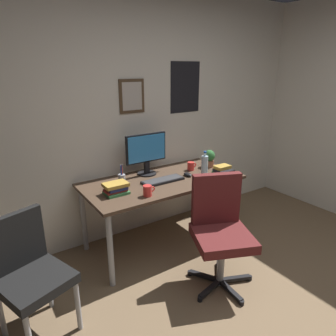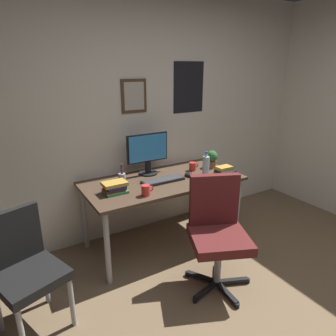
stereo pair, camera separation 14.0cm
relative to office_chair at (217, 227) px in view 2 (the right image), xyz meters
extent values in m
cube|color=silver|center=(0.03, 1.24, 0.77)|extent=(4.40, 0.08, 2.60)
cube|color=#4C3823|center=(-0.17, 1.19, 0.99)|extent=(0.28, 0.02, 0.34)
cube|color=beige|center=(-0.17, 1.18, 0.99)|extent=(0.22, 0.00, 0.28)
cube|color=black|center=(0.51, 1.20, 1.05)|extent=(0.40, 0.01, 0.56)
cube|color=#4C3828|center=(-0.08, 0.77, 0.18)|extent=(1.59, 0.78, 0.03)
cylinder|color=#9EA0A5|center=(-0.81, 0.44, -0.18)|extent=(0.05, 0.05, 0.69)
cylinder|color=#9EA0A5|center=(0.66, 0.44, -0.18)|extent=(0.05, 0.05, 0.69)
cylinder|color=#9EA0A5|center=(-0.81, 1.10, -0.18)|extent=(0.05, 0.05, 0.69)
cylinder|color=#9EA0A5|center=(0.66, 1.10, -0.18)|extent=(0.05, 0.05, 0.69)
cube|color=#591E1E|center=(-0.03, -0.07, -0.07)|extent=(0.60, 0.60, 0.08)
cube|color=#591E1E|center=(0.05, 0.11, 0.20)|extent=(0.41, 0.23, 0.45)
cylinder|color=#9EA0A5|center=(-0.03, -0.07, -0.32)|extent=(0.08, 0.08, 0.42)
cube|color=black|center=(0.10, -0.13, -0.49)|extent=(0.27, 0.15, 0.03)
cylinder|color=black|center=(0.23, -0.18, -0.51)|extent=(0.05, 0.05, 0.04)
cube|color=black|center=(0.06, 0.03, -0.49)|extent=(0.21, 0.24, 0.03)
cylinder|color=black|center=(0.15, 0.14, -0.51)|extent=(0.05, 0.05, 0.04)
cube|color=black|center=(-0.10, 0.05, -0.49)|extent=(0.18, 0.26, 0.03)
cylinder|color=black|center=(-0.17, 0.17, -0.51)|extent=(0.05, 0.05, 0.04)
cube|color=black|center=(-0.17, -0.10, -0.49)|extent=(0.28, 0.10, 0.03)
cylinder|color=black|center=(-0.30, -0.13, -0.51)|extent=(0.05, 0.05, 0.04)
cube|color=black|center=(-0.04, -0.21, -0.49)|extent=(0.07, 0.28, 0.03)
cylinder|color=black|center=(-0.06, -0.35, -0.51)|extent=(0.05, 0.05, 0.04)
cube|color=black|center=(-1.42, 0.25, -0.09)|extent=(0.54, 0.54, 0.07)
cube|color=black|center=(-1.49, 0.43, 0.15)|extent=(0.39, 0.18, 0.40)
cylinder|color=#9EA0A5|center=(-1.53, 0.02, -0.33)|extent=(0.05, 0.05, 0.41)
cylinder|color=#9EA0A5|center=(-1.19, 0.14, -0.33)|extent=(0.05, 0.05, 0.41)
cylinder|color=#9EA0A5|center=(-1.31, 0.48, -0.33)|extent=(0.05, 0.05, 0.41)
cylinder|color=black|center=(-0.12, 1.00, 0.20)|extent=(0.20, 0.20, 0.01)
cube|color=black|center=(-0.12, 1.00, 0.27)|extent=(0.05, 0.04, 0.12)
cube|color=black|center=(-0.12, 1.00, 0.48)|extent=(0.46, 0.02, 0.30)
cube|color=#338CD8|center=(-0.12, 0.98, 0.48)|extent=(0.43, 0.00, 0.27)
cube|color=black|center=(-0.10, 0.72, 0.20)|extent=(0.43, 0.15, 0.02)
cube|color=#38383A|center=(-0.10, 0.72, 0.22)|extent=(0.41, 0.13, 0.00)
ellipsoid|color=black|center=(0.20, 0.71, 0.21)|extent=(0.06, 0.11, 0.04)
cylinder|color=silver|center=(0.38, 0.65, 0.29)|extent=(0.07, 0.07, 0.20)
cylinder|color=silver|center=(0.38, 0.65, 0.41)|extent=(0.03, 0.03, 0.04)
cylinder|color=#2659B2|center=(0.38, 0.65, 0.44)|extent=(0.03, 0.03, 0.01)
cylinder|color=red|center=(-0.41, 0.50, 0.24)|extent=(0.08, 0.08, 0.10)
torus|color=red|center=(-0.36, 0.50, 0.25)|extent=(0.05, 0.01, 0.05)
cylinder|color=red|center=(0.34, 0.84, 0.24)|extent=(0.08, 0.08, 0.09)
torus|color=red|center=(0.39, 0.84, 0.24)|extent=(0.05, 0.01, 0.05)
cylinder|color=brown|center=(0.59, 0.83, 0.23)|extent=(0.11, 0.11, 0.07)
sphere|color=#2D6B33|center=(0.59, 0.83, 0.32)|extent=(0.13, 0.13, 0.13)
ellipsoid|color=#287A38|center=(0.56, 0.85, 0.34)|extent=(0.07, 0.08, 0.02)
ellipsoid|color=#287A38|center=(0.62, 0.85, 0.33)|extent=(0.07, 0.08, 0.02)
ellipsoid|color=#287A38|center=(0.56, 0.79, 0.33)|extent=(0.08, 0.07, 0.02)
cylinder|color=#9EA0A5|center=(-0.47, 0.89, 0.24)|extent=(0.07, 0.07, 0.09)
cylinder|color=#263FBF|center=(-0.47, 0.88, 0.32)|extent=(0.01, 0.01, 0.13)
cylinder|color=red|center=(-0.46, 0.88, 0.32)|extent=(0.01, 0.01, 0.13)
cylinder|color=black|center=(-0.47, 0.88, 0.32)|extent=(0.01, 0.01, 0.13)
cylinder|color=#9EA0A5|center=(-0.46, 0.89, 0.32)|extent=(0.01, 0.03, 0.14)
cylinder|color=#9EA0A5|center=(-0.47, 0.89, 0.32)|extent=(0.01, 0.02, 0.14)
cube|color=#33723F|center=(-0.61, 0.70, 0.20)|extent=(0.20, 0.16, 0.02)
cube|color=#B22D28|center=(-0.62, 0.70, 0.23)|extent=(0.19, 0.13, 0.02)
cube|color=navy|center=(-0.61, 0.70, 0.25)|extent=(0.17, 0.15, 0.03)
cube|color=gold|center=(-0.62, 0.70, 0.28)|extent=(0.21, 0.15, 0.03)
cube|color=#33723F|center=(0.58, 0.58, 0.20)|extent=(0.20, 0.15, 0.02)
cube|color=black|center=(0.56, 0.55, 0.23)|extent=(0.17, 0.17, 0.03)
cube|color=gold|center=(0.56, 0.58, 0.26)|extent=(0.17, 0.11, 0.03)
camera|label=1|loc=(-1.62, -1.63, 1.26)|focal=32.30mm
camera|label=2|loc=(-1.50, -1.71, 1.26)|focal=32.30mm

